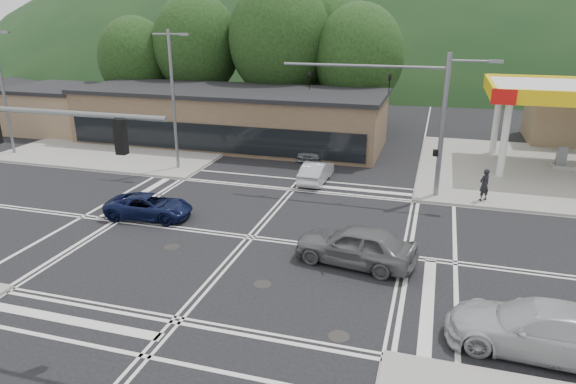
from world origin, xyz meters
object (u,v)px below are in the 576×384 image
(car_northbound, at_px, (315,147))
(car_queue_b, at_px, (355,147))
(car_silver_east, at_px, (541,329))
(car_blue_west, at_px, (149,206))
(pedestrian, at_px, (484,185))
(car_queue_a, at_px, (316,172))
(car_grey_center, at_px, (355,245))

(car_northbound, bearing_deg, car_queue_b, 14.84)
(car_northbound, bearing_deg, car_silver_east, -59.55)
(car_blue_west, distance_m, car_northbound, 14.97)
(pedestrian, bearing_deg, car_blue_west, -17.53)
(car_silver_east, height_order, car_queue_a, car_silver_east)
(car_blue_west, distance_m, pedestrian, 18.01)
(car_blue_west, height_order, car_silver_east, car_silver_east)
(pedestrian, bearing_deg, car_grey_center, 18.04)
(car_blue_west, xyz_separation_m, pedestrian, (16.52, 7.15, 0.44))
(car_silver_east, distance_m, car_queue_a, 17.94)
(car_blue_west, height_order, car_queue_b, car_queue_b)
(car_grey_center, bearing_deg, car_northbound, -152.15)
(car_silver_east, distance_m, car_queue_b, 23.07)
(car_silver_east, bearing_deg, pedestrian, -172.33)
(car_queue_a, height_order, car_queue_b, car_queue_b)
(car_silver_east, bearing_deg, car_northbound, -145.33)
(car_blue_west, bearing_deg, car_silver_east, -116.19)
(car_queue_a, xyz_separation_m, car_queue_b, (1.29, 6.62, 0.06))
(car_silver_east, height_order, car_queue_b, car_silver_east)
(car_grey_center, height_order, car_queue_a, car_grey_center)
(car_silver_east, relative_size, car_queue_a, 1.43)
(car_blue_west, xyz_separation_m, car_northbound, (5.31, 14.00, 0.07))
(car_queue_b, relative_size, car_northbound, 0.88)
(car_queue_a, distance_m, car_northbound, 6.06)
(car_northbound, height_order, pedestrian, pedestrian)
(car_silver_east, bearing_deg, car_blue_west, -106.10)
(car_queue_a, distance_m, car_queue_b, 6.75)
(car_silver_east, xyz_separation_m, car_northbound, (-12.06, 20.37, -0.13))
(car_blue_west, relative_size, car_queue_b, 1.06)
(car_northbound, bearing_deg, car_grey_center, -70.89)
(car_grey_center, xyz_separation_m, car_queue_b, (-2.84, 16.86, -0.15))
(pedestrian, bearing_deg, car_queue_b, -83.03)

